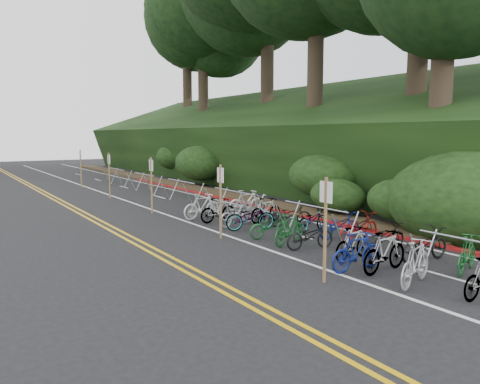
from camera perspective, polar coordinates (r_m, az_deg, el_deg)
The scene contains 9 objects.
ground at distance 11.65m, azimuth 7.85°, elevation -10.49°, with size 120.00×120.00×0.00m, color black.
road_markings at distance 20.41m, azimuth -9.61°, elevation -2.93°, with size 7.47×80.00×0.01m.
red_curb at distance 24.42m, azimuth -0.44°, elevation -1.09°, with size 0.25×28.00×0.10m, color maroon.
embankment at distance 34.10m, azimuth 3.50°, elevation 5.44°, with size 14.30×48.14×9.11m.
bike_racks_rest at distance 23.88m, azimuth -7.21°, elevation 0.61°, with size 1.14×23.00×1.17m.
signpost_near at distance 11.15m, azimuth 10.36°, elevation -3.71°, with size 0.08×0.40×2.51m.
signposts_rest at distance 23.82m, azimuth -13.49°, elevation 1.85°, with size 0.08×18.40×2.50m.
bike_front at distance 12.43m, azimuth 14.05°, elevation -7.07°, with size 1.69×0.48×1.02m, color navy.
bike_valet at distance 15.73m, azimuth 8.96°, elevation -4.10°, with size 3.38×13.72×1.08m.
Camera 1 is at (-7.30, -8.38, 3.49)m, focal length 35.00 mm.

